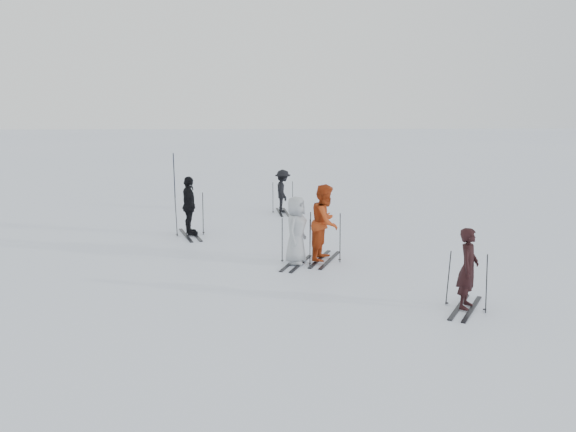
# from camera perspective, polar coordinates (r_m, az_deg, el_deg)

# --- Properties ---
(ground) EXTENTS (120.00, 120.00, 0.00)m
(ground) POSITION_cam_1_polar(r_m,az_deg,el_deg) (13.80, 0.13, -4.93)
(ground) COLOR silver
(ground) RESTS_ON ground
(skier_near_dark) EXTENTS (0.62, 0.68, 1.57)m
(skier_near_dark) POSITION_cam_1_polar(r_m,az_deg,el_deg) (11.30, 17.81, -5.22)
(skier_near_dark) COLOR black
(skier_near_dark) RESTS_ON ground
(skier_red) EXTENTS (1.01, 1.12, 1.89)m
(skier_red) POSITION_cam_1_polar(r_m,az_deg,el_deg) (13.94, 3.80, -0.75)
(skier_red) COLOR #A93813
(skier_red) RESTS_ON ground
(skier_grey) EXTENTS (0.78, 0.94, 1.65)m
(skier_grey) POSITION_cam_1_polar(r_m,az_deg,el_deg) (13.64, 0.82, -1.54)
(skier_grey) COLOR #9FA4A9
(skier_grey) RESTS_ON ground
(skier_uphill_left) EXTENTS (0.73, 1.10, 1.73)m
(skier_uphill_left) POSITION_cam_1_polar(r_m,az_deg,el_deg) (16.71, -9.99, 0.94)
(skier_uphill_left) COLOR black
(skier_uphill_left) RESTS_ON ground
(skier_uphill_far) EXTENTS (0.66, 1.02, 1.50)m
(skier_uphill_far) POSITION_cam_1_polar(r_m,az_deg,el_deg) (19.77, -0.53, 2.48)
(skier_uphill_far) COLOR black
(skier_uphill_far) RESTS_ON ground
(skis_near_dark) EXTENTS (1.80, 1.54, 1.16)m
(skis_near_dark) POSITION_cam_1_polar(r_m,az_deg,el_deg) (11.36, 17.75, -6.20)
(skis_near_dark) COLOR black
(skis_near_dark) RESTS_ON ground
(skis_red) EXTENTS (1.95, 1.50, 1.26)m
(skis_red) POSITION_cam_1_polar(r_m,az_deg,el_deg) (14.02, 3.78, -2.01)
(skis_red) COLOR black
(skis_red) RESTS_ON ground
(skis_grey) EXTENTS (1.80, 1.37, 1.17)m
(skis_grey) POSITION_cam_1_polar(r_m,az_deg,el_deg) (13.70, 0.82, -2.52)
(skis_grey) COLOR black
(skis_grey) RESTS_ON ground
(skis_uphill_left) EXTENTS (2.00, 1.48, 1.30)m
(skis_uphill_left) POSITION_cam_1_polar(r_m,az_deg,el_deg) (16.75, -9.96, 0.21)
(skis_uphill_left) COLOR black
(skis_uphill_left) RESTS_ON ground
(skis_uphill_far) EXTENTS (1.65, 0.99, 1.14)m
(skis_uphill_far) POSITION_cam_1_polar(r_m,az_deg,el_deg) (19.80, -0.53, 1.97)
(skis_uphill_far) COLOR black
(skis_uphill_far) RESTS_ON ground
(piste_marker) EXTENTS (0.05, 0.05, 1.82)m
(piste_marker) POSITION_cam_1_polar(r_m,az_deg,el_deg) (23.18, -11.49, 4.04)
(piste_marker) COLOR black
(piste_marker) RESTS_ON ground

